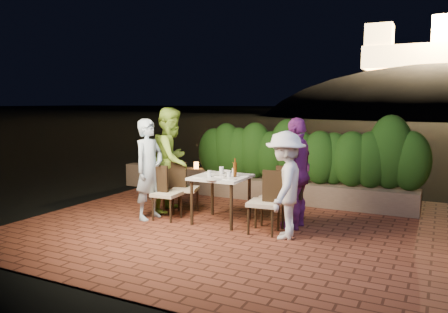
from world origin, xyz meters
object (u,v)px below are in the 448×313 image
Objects in this scene: chair_left_front at (167,193)px; diner_purple at (297,173)px; bowl at (226,172)px; diner_white at (285,185)px; diner_blue at (149,169)px; chair_left_back at (185,188)px; beer_bottle at (235,167)px; chair_right_back at (277,195)px; chair_right_front at (264,202)px; parapet_lamp at (196,165)px; diner_green at (172,160)px; dining_table at (221,199)px.

chair_left_front is 0.52× the size of diner_purple.
chair_left_front reaches higher than bowl.
diner_blue is at bearing -98.54° from diner_white.
chair_left_front is 0.99× the size of chair_left_back.
bowl is (-0.29, 0.25, -0.13)m from beer_bottle.
chair_right_back is at bearing -86.47° from diner_purple.
chair_left_front is 0.95× the size of chair_right_front.
diner_green is at bearing -74.42° from parapet_lamp.
diner_green is at bearing -88.94° from diner_purple.
chair_right_back reaches higher than parapet_lamp.
diner_blue is 0.62m from diner_green.
chair_right_front is 2.06m from diner_green.
chair_right_back reaches higher than chair_left_back.
chair_left_back is 6.38× the size of parapet_lamp.
bowl is 0.11× the size of diner_white.
bowl is at bearing 102.55° from dining_table.
chair_left_back reaches higher than parapet_lamp.
bowl is 1.36m from diner_white.
diner_blue is at bearing 168.25° from diner_green.
chair_right_front reaches higher than bowl.
bowl is 1.22m from diner_purple.
dining_table is 0.57m from beer_bottle.
diner_blue is (-0.29, -0.08, 0.38)m from chair_left_front.
diner_green is at bearing 168.96° from beer_bottle.
chair_right_front is 0.71m from diner_purple.
diner_green is 13.01× the size of parapet_lamp.
diner_purple is (1.97, 0.03, 0.40)m from chair_left_back.
diner_green is 1.71m from parapet_lamp.
chair_right_back is 2.12m from diner_blue.
bowl is at bearing -12.75° from chair_left_back.
chair_right_front is (1.69, 0.02, 0.02)m from chair_left_front.
chair_right_back is at bearing -159.80° from diner_white.
chair_left_back is at bearing -25.54° from diner_blue.
chair_left_front is 0.94× the size of chair_right_back.
diner_green is at bearing -113.65° from diner_white.
diner_purple is at bearing -31.04° from parapet_lamp.
chair_right_front is 2.01m from diner_blue.
beer_bottle is 1.16m from chair_left_back.
diner_white is at bearing -113.44° from diner_green.
diner_blue is at bearing -167.36° from chair_left_front.
beer_bottle is 0.32× the size of chair_right_front.
dining_table is 1.28m from diner_green.
chair_right_back is 6.71× the size of parapet_lamp.
diner_white is (2.29, -0.60, -0.15)m from diner_green.
diner_green is (-1.12, 0.29, 0.54)m from dining_table.
diner_green is (-0.31, 0.05, 0.46)m from chair_left_back.
beer_bottle reaches higher than parapet_lamp.
diner_white reaches higher than chair_right_front.
diner_white reaches higher than dining_table.
diner_white is 0.90× the size of diner_purple.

